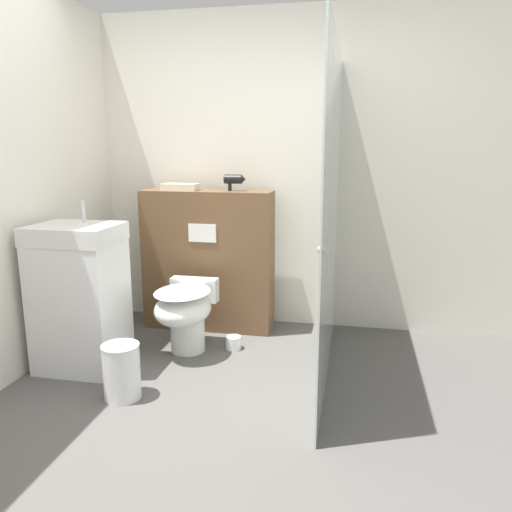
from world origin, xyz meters
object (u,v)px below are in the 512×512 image
(toilet, at_px, (185,312))
(hair_drier, at_px, (234,180))
(sink_vanity, at_px, (80,297))
(waste_bin, at_px, (122,371))

(toilet, distance_m, hair_drier, 1.09)
(toilet, relative_size, sink_vanity, 0.50)
(toilet, height_order, waste_bin, toilet)
(waste_bin, bearing_deg, sink_vanity, 141.96)
(toilet, bearing_deg, sink_vanity, -149.27)
(sink_vanity, distance_m, hair_drier, 1.43)
(sink_vanity, relative_size, waste_bin, 3.35)
(toilet, xyz_separation_m, waste_bin, (-0.15, -0.71, -0.14))
(hair_drier, distance_m, waste_bin, 1.69)
(sink_vanity, relative_size, hair_drier, 6.61)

